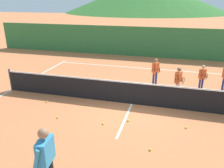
{
  "coord_description": "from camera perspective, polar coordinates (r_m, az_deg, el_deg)",
  "views": [
    {
      "loc": [
        1.46,
        -8.48,
        4.11
      ],
      "look_at": [
        -0.85,
        -0.06,
        0.83
      ],
      "focal_mm": 36.24,
      "sensor_mm": 36.0,
      "label": 1
    }
  ],
  "objects": [
    {
      "name": "ground_plane",
      "position": [
        9.53,
        5.03,
        -5.01
      ],
      "size": [
        120.0,
        120.0,
        0.0
      ],
      "primitive_type": "plane",
      "color": "#C67042"
    },
    {
      "name": "line_baseline_far",
      "position": [
        14.48,
        8.94,
        3.89
      ],
      "size": [
        11.79,
        0.08,
        0.01
      ],
      "primitive_type": "cube",
      "color": "white",
      "rests_on": "ground"
    },
    {
      "name": "line_sideline_west",
      "position": [
        11.95,
        -23.96,
        -1.34
      ],
      "size": [
        0.08,
        11.38,
        0.01
      ],
      "primitive_type": "cube",
      "color": "white",
      "rests_on": "ground"
    },
    {
      "name": "line_service_center",
      "position": [
        9.53,
        5.03,
        -4.99
      ],
      "size": [
        0.08,
        5.25,
        0.01
      ],
      "primitive_type": "cube",
      "color": "white",
      "rests_on": "ground"
    },
    {
      "name": "tennis_net",
      "position": [
        9.33,
        5.12,
        -2.24
      ],
      "size": [
        11.82,
        0.08,
        1.05
      ],
      "color": "#333338",
      "rests_on": "ground"
    },
    {
      "name": "instructor",
      "position": [
        5.25,
        -16.43,
        -16.85
      ],
      "size": [
        0.49,
        0.73,
        1.65
      ],
      "color": "black",
      "rests_on": "ground"
    },
    {
      "name": "student_0",
      "position": [
        11.53,
        10.93,
        3.66
      ],
      "size": [
        0.42,
        0.73,
        1.37
      ],
      "color": "navy",
      "rests_on": "ground"
    },
    {
      "name": "student_1",
      "position": [
        10.35,
        16.4,
        1.2
      ],
      "size": [
        0.42,
        0.72,
        1.36
      ],
      "color": "silver",
      "rests_on": "ground"
    },
    {
      "name": "student_2",
      "position": [
        11.45,
        21.84,
        2.03
      ],
      "size": [
        0.43,
        0.69,
        1.24
      ],
      "color": "navy",
      "rests_on": "ground"
    },
    {
      "name": "tennis_ball_2",
      "position": [
        8.64,
        -13.59,
        -8.17
      ],
      "size": [
        0.07,
        0.07,
        0.07
      ],
      "primitive_type": "sphere",
      "color": "yellow",
      "rests_on": "ground"
    },
    {
      "name": "tennis_ball_4",
      "position": [
        6.89,
        9.61,
        -15.96
      ],
      "size": [
        0.07,
        0.07,
        0.07
      ],
      "primitive_type": "sphere",
      "color": "yellow",
      "rests_on": "ground"
    },
    {
      "name": "tennis_ball_5",
      "position": [
        8.02,
        -2.26,
        -9.96
      ],
      "size": [
        0.07,
        0.07,
        0.07
      ],
      "primitive_type": "sphere",
      "color": "yellow",
      "rests_on": "ground"
    },
    {
      "name": "tennis_ball_6",
      "position": [
        8.22,
        4.08,
        -9.17
      ],
      "size": [
        0.07,
        0.07,
        0.07
      ],
      "primitive_type": "sphere",
      "color": "yellow",
      "rests_on": "ground"
    },
    {
      "name": "tennis_ball_7",
      "position": [
        8.2,
        18.18,
        -10.35
      ],
      "size": [
        0.07,
        0.07,
        0.07
      ],
      "primitive_type": "sphere",
      "color": "yellow",
      "rests_on": "ground"
    },
    {
      "name": "tennis_ball_8",
      "position": [
        10.01,
        -16.11,
        -4.29
      ],
      "size": [
        0.07,
        0.07,
        0.07
      ],
      "primitive_type": "sphere",
      "color": "yellow",
      "rests_on": "ground"
    },
    {
      "name": "windscreen_fence",
      "position": [
        17.28,
        10.43,
        10.29
      ],
      "size": [
        25.93,
        0.08,
        2.22
      ],
      "primitive_type": "cube",
      "color": "#33753D",
      "rests_on": "ground"
    }
  ]
}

